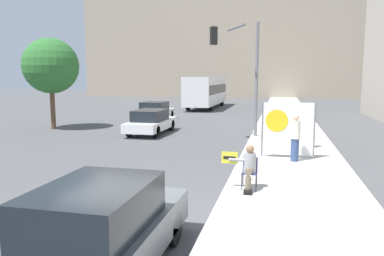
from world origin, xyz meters
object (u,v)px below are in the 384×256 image
(traffic_light_pole, at_px, (241,61))
(car_on_road_nearest, at_px, (151,122))
(seated_protester, at_px, (249,166))
(street_tree_near_curb, at_px, (51,66))
(pedestrian_behind, at_px, (307,126))
(city_bus_on_road, at_px, (206,90))
(car_on_road_midblock, at_px, (155,111))
(protest_banner, at_px, (287,129))
(jogger_on_sidewalk, at_px, (295,138))
(parked_car_curbside, at_px, (100,231))

(traffic_light_pole, height_order, car_on_road_nearest, traffic_light_pole)
(seated_protester, xyz_separation_m, street_tree_near_curb, (-12.71, 10.42, 2.99))
(pedestrian_behind, bearing_deg, city_bus_on_road, -122.37)
(traffic_light_pole, relative_size, car_on_road_midblock, 1.36)
(seated_protester, relative_size, city_bus_on_road, 0.11)
(car_on_road_midblock, bearing_deg, street_tree_near_curb, -129.60)
(car_on_road_nearest, bearing_deg, protest_banner, -37.42)
(seated_protester, bearing_deg, jogger_on_sidewalk, 75.16)
(seated_protester, relative_size, traffic_light_pole, 0.21)
(protest_banner, distance_m, car_on_road_midblock, 14.83)
(car_on_road_nearest, bearing_deg, seated_protester, -57.85)
(jogger_on_sidewalk, xyz_separation_m, protest_banner, (-0.26, 0.55, 0.23))
(pedestrian_behind, distance_m, parked_car_curbside, 11.76)
(car_on_road_nearest, bearing_deg, traffic_light_pole, -11.44)
(jogger_on_sidewalk, bearing_deg, car_on_road_midblock, -31.96)
(parked_car_curbside, bearing_deg, traffic_light_pole, 86.80)
(car_on_road_midblock, bearing_deg, car_on_road_nearest, -73.18)
(car_on_road_nearest, height_order, city_bus_on_road, city_bus_on_road)
(traffic_light_pole, bearing_deg, pedestrian_behind, -38.46)
(seated_protester, bearing_deg, pedestrian_behind, 77.97)
(jogger_on_sidewalk, relative_size, car_on_road_nearest, 0.38)
(car_on_road_midblock, bearing_deg, pedestrian_behind, -43.79)
(car_on_road_midblock, height_order, street_tree_near_curb, street_tree_near_curb)
(pedestrian_behind, xyz_separation_m, traffic_light_pole, (-3.07, 2.44, 2.81))
(pedestrian_behind, relative_size, car_on_road_nearest, 0.42)
(pedestrian_behind, height_order, car_on_road_midblock, pedestrian_behind)
(pedestrian_behind, height_order, city_bus_on_road, city_bus_on_road)
(parked_car_curbside, height_order, car_on_road_midblock, parked_car_curbside)
(car_on_road_nearest, xyz_separation_m, car_on_road_midblock, (-1.84, 6.10, 0.01))
(car_on_road_midblock, distance_m, city_bus_on_road, 12.04)
(protest_banner, bearing_deg, traffic_light_pole, 116.06)
(parked_car_curbside, xyz_separation_m, street_tree_near_curb, (-10.78, 15.07, 3.05))
(car_on_road_nearest, bearing_deg, street_tree_near_curb, 175.61)
(parked_car_curbside, xyz_separation_m, car_on_road_nearest, (-4.31, 14.57, -0.07))
(seated_protester, distance_m, parked_car_curbside, 5.03)
(car_on_road_nearest, bearing_deg, city_bus_on_road, 91.23)
(jogger_on_sidewalk, bearing_deg, traffic_light_pole, -43.49)
(pedestrian_behind, distance_m, street_tree_near_curb, 15.37)
(jogger_on_sidewalk, relative_size, parked_car_curbside, 0.39)
(pedestrian_behind, xyz_separation_m, protest_banner, (-0.84, -2.12, 0.13))
(jogger_on_sidewalk, relative_size, protest_banner, 0.81)
(jogger_on_sidewalk, height_order, protest_banner, protest_banner)
(street_tree_near_curb, bearing_deg, city_bus_on_road, 70.80)
(seated_protester, xyz_separation_m, car_on_road_midblock, (-8.08, 16.02, -0.12))
(traffic_light_pole, bearing_deg, protest_banner, -63.94)
(traffic_light_pole, distance_m, car_on_road_midblock, 10.44)
(traffic_light_pole, relative_size, street_tree_near_curb, 1.03)
(seated_protester, xyz_separation_m, traffic_light_pole, (-1.17, 8.90, 3.14))
(seated_protester, relative_size, pedestrian_behind, 0.64)
(seated_protester, height_order, car_on_road_midblock, car_on_road_midblock)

